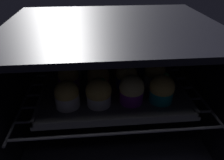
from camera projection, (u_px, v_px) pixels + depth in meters
oven_cavity at (111, 76)px, 71.37cm from camera, size 59.00×47.00×37.00cm
oven_rack at (112, 91)px, 69.45cm from camera, size 54.80×42.00×0.80cm
baking_tray at (112, 87)px, 69.42cm from camera, size 43.51×34.65×2.20cm
muffin_row0_col0 at (67, 95)px, 58.51cm from camera, size 6.72×6.72×7.74cm
muffin_row0_col1 at (99, 93)px, 59.03cm from camera, size 7.21×7.21×8.14cm
muffin_row0_col2 at (132, 90)px, 60.06cm from camera, size 7.04×7.04×8.29cm
muffin_row0_col3 at (162, 89)px, 60.48cm from camera, size 7.12×7.12×8.51cm
muffin_row1_col0 at (69, 77)px, 66.44cm from camera, size 6.72×6.72×8.15cm
muffin_row1_col1 at (98, 77)px, 67.07cm from camera, size 7.00×7.00×7.80cm
muffin_row1_col2 at (126, 76)px, 67.29cm from camera, size 6.72×6.72×8.31cm
muffin_row1_col3 at (155, 73)px, 68.45cm from camera, size 6.72×6.72×8.26cm
muffin_row2_col0 at (71, 64)px, 73.43cm from camera, size 7.09×7.09×8.57cm
muffin_row2_col1 at (98, 64)px, 74.56cm from camera, size 7.28×7.28×8.54cm
muffin_row2_col2 at (123, 63)px, 74.90cm from camera, size 6.81×6.81×8.31cm
muffin_row2_col3 at (147, 63)px, 75.70cm from camera, size 6.72×6.72×8.40cm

